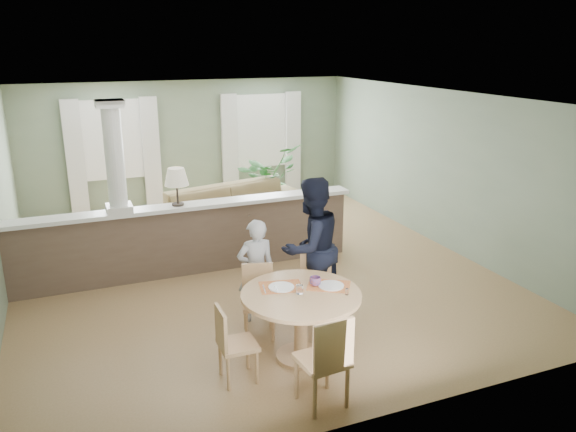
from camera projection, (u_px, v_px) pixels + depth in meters
name	position (u px, v px, depth m)	size (l,w,h in m)	color
ground	(250.00, 268.00, 8.95)	(8.00, 8.00, 0.00)	tan
room_shell	(234.00, 150.00, 8.96)	(7.02, 8.02, 2.71)	gray
pony_wall	(184.00, 230.00, 8.56)	(5.32, 0.38, 2.70)	brown
sofa	(236.00, 212.00, 10.40)	(3.06, 1.20, 0.89)	olive
houseplant	(268.00, 180.00, 11.61)	(1.31, 1.13, 1.45)	#295F26
dining_table	(301.00, 306.00, 6.24)	(1.34, 1.34, 0.91)	tan
chair_far_boy	(258.00, 297.00, 6.84)	(0.49, 0.49, 0.88)	tan
chair_far_man	(315.00, 285.00, 7.10)	(0.57, 0.57, 0.93)	tan
chair_near	(326.00, 358.00, 5.39)	(0.49, 0.49, 1.00)	tan
chair_side	(232.00, 341.00, 5.85)	(0.39, 0.39, 0.85)	tan
child_person	(256.00, 271.00, 7.12)	(0.49, 0.32, 1.36)	#ACACB2
man_person	(311.00, 248.00, 7.21)	(0.90, 0.70, 1.85)	black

